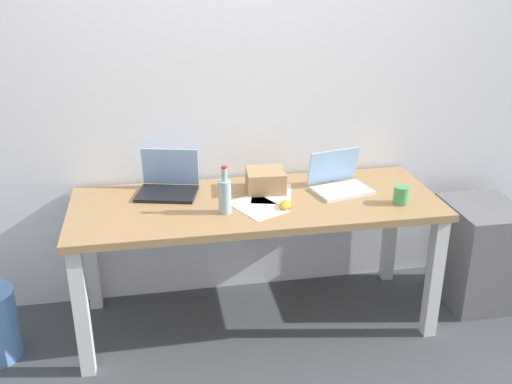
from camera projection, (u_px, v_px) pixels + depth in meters
The scene contains 12 objects.
ground_plane at pixel (256, 319), 3.43m from camera, with size 8.00×8.00×0.00m, color #42474C.
back_wall at pixel (242, 82), 3.32m from camera, with size 5.20×0.08×2.60m, color white.
desk at pixel (256, 216), 3.18m from camera, with size 1.96×0.73×0.75m.
laptop_left at pixel (168, 184), 3.23m from camera, with size 0.37×0.32×0.23m.
laptop_right at pixel (339, 182), 3.27m from camera, with size 0.35×0.30×0.22m.
beer_bottle at pixel (225, 195), 2.97m from camera, with size 0.07×0.07×0.25m.
computer_mouse at pixel (285, 205), 3.05m from camera, with size 0.06×0.10×0.03m, color gold.
cardboard_box at pixel (266, 180), 3.26m from camera, with size 0.21×0.20×0.12m, color tan.
coffee_mug at pixel (401, 195), 3.09m from camera, with size 0.08×0.08×0.10m, color #4C9E56.
paper_sheet_center at pixel (257, 207), 3.07m from camera, with size 0.21×0.30×0.00m, color white.
paper_sheet_near_back at pixel (272, 193), 3.23m from camera, with size 0.21×0.30×0.00m, color white.
filing_cabinet at pixel (479, 253), 3.53m from camera, with size 0.40×0.48×0.61m, color slate.
Camera 1 is at (-0.52, -2.84, 2.00)m, focal length 41.34 mm.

